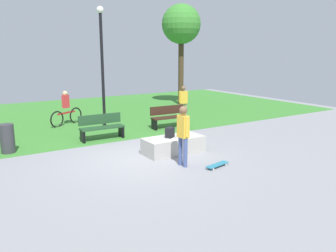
# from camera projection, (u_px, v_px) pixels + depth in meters

# --- Properties ---
(ground_plane) EXTENTS (28.00, 28.00, 0.00)m
(ground_plane) POSITION_uv_depth(u_px,v_px,m) (141.00, 158.00, 10.28)
(ground_plane) COLOR gray
(grass_lawn) EXTENTS (26.60, 11.87, 0.01)m
(grass_lawn) POSITION_uv_depth(u_px,v_px,m) (66.00, 116.00, 16.95)
(grass_lawn) COLOR #387A2D
(grass_lawn) RESTS_ON ground_plane
(concrete_ledge) EXTENTS (1.91, 0.88, 0.51)m
(concrete_ledge) POSITION_uv_depth(u_px,v_px,m) (174.00, 145.00, 10.74)
(concrete_ledge) COLOR #A8A59E
(concrete_ledge) RESTS_ON ground_plane
(backpack_on_ledge) EXTENTS (0.34, 0.31, 0.32)m
(backpack_on_ledge) POSITION_uv_depth(u_px,v_px,m) (170.00, 132.00, 10.61)
(backpack_on_ledge) COLOR black
(backpack_on_ledge) RESTS_ON concrete_ledge
(skater_performing_trick) EXTENTS (0.22, 0.43, 1.69)m
(skater_performing_trick) POSITION_uv_depth(u_px,v_px,m) (183.00, 132.00, 9.35)
(skater_performing_trick) COLOR #3F5184
(skater_performing_trick) RESTS_ON ground_plane
(skateboard_by_ledge) EXTENTS (0.82, 0.37, 0.08)m
(skateboard_by_ledge) POSITION_uv_depth(u_px,v_px,m) (217.00, 165.00, 9.45)
(skateboard_by_ledge) COLOR teal
(skateboard_by_ledge) RESTS_ON ground_plane
(skateboard_spare) EXTENTS (0.72, 0.70, 0.08)m
(skateboard_spare) POSITION_uv_depth(u_px,v_px,m) (185.00, 136.00, 12.65)
(skateboard_spare) COLOR gold
(skateboard_spare) RESTS_ON ground_plane
(park_bench_near_path) EXTENTS (1.61, 0.50, 0.91)m
(park_bench_near_path) POSITION_uv_depth(u_px,v_px,m) (102.00, 126.00, 12.36)
(park_bench_near_path) COLOR #1E4223
(park_bench_near_path) RESTS_ON ground_plane
(park_bench_by_oak) EXTENTS (1.62, 0.54, 0.91)m
(park_bench_by_oak) POSITION_uv_depth(u_px,v_px,m) (169.00, 116.00, 14.29)
(park_bench_by_oak) COLOR #331E14
(park_bench_by_oak) RESTS_ON ground_plane
(tree_slender_maple) EXTENTS (2.28, 2.28, 5.85)m
(tree_slender_maple) POSITION_uv_depth(u_px,v_px,m) (181.00, 26.00, 19.78)
(tree_slender_maple) COLOR #42301E
(tree_slender_maple) RESTS_ON grass_lawn
(lamp_post) EXTENTS (0.28, 0.28, 4.89)m
(lamp_post) POSITION_uv_depth(u_px,v_px,m) (102.00, 57.00, 13.70)
(lamp_post) COLOR black
(lamp_post) RESTS_ON ground_plane
(trash_bin) EXTENTS (0.44, 0.44, 0.92)m
(trash_bin) POSITION_uv_depth(u_px,v_px,m) (7.00, 139.00, 10.71)
(trash_bin) COLOR #333338
(trash_bin) RESTS_ON ground_plane
(pedestrian_with_backpack) EXTENTS (0.42, 0.44, 1.59)m
(pedestrian_with_backpack) POSITION_uv_depth(u_px,v_px,m) (183.00, 100.00, 15.89)
(pedestrian_with_backpack) COLOR tan
(pedestrian_with_backpack) RESTS_ON ground_plane
(cyclist_on_bicycle) EXTENTS (1.63, 0.92, 1.52)m
(cyclist_on_bicycle) POSITION_uv_depth(u_px,v_px,m) (66.00, 110.00, 14.82)
(cyclist_on_bicycle) COLOR black
(cyclist_on_bicycle) RESTS_ON ground_plane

